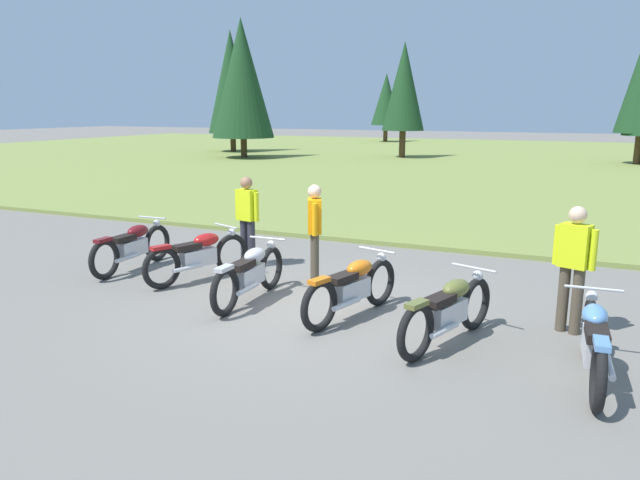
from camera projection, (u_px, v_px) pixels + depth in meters
name	position (u px, v px, depth m)	size (l,w,h in m)	color
ground_plane	(303.00, 308.00, 8.78)	(140.00, 140.00, 0.00)	slate
grass_moorland	(513.00, 162.00, 32.25)	(80.00, 44.00, 0.10)	olive
forest_treeline	(569.00, 82.00, 32.22)	(42.24, 22.44, 8.02)	#47331E
motorcycle_maroon	(133.00, 246.00, 10.79)	(0.62, 2.10, 0.88)	black
motorcycle_red	(199.00, 255.00, 10.10)	(0.92, 2.00, 0.88)	black
motorcycle_silver	(250.00, 273.00, 8.99)	(0.62, 2.10, 0.88)	black
motorcycle_orange	(352.00, 287.00, 8.30)	(0.80, 2.05, 0.88)	black
motorcycle_olive	(449.00, 310.00, 7.35)	(0.87, 2.02, 0.88)	black
motorcycle_sky_blue	(594.00, 342.00, 6.35)	(0.62, 2.10, 0.88)	black
rider_checking_bike	(573.00, 262.00, 7.63)	(0.52, 0.33, 1.67)	#4C4233
rider_with_back_turned	(315.00, 229.00, 9.74)	(0.35, 0.51, 1.67)	#4C4233
rider_in_hivis_vest	(247.00, 216.00, 10.85)	(0.54, 0.29, 1.67)	#2D2D38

